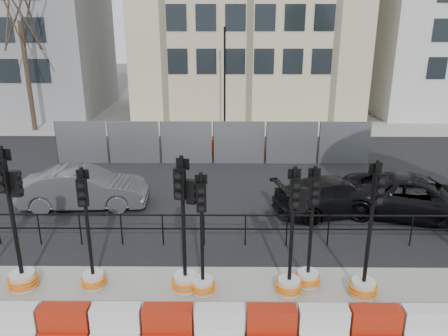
{
  "coord_description": "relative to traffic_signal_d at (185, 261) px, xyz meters",
  "views": [
    {
      "loc": [
        0.68,
        -10.21,
        6.24
      ],
      "look_at": [
        0.56,
        3.0,
        1.81
      ],
      "focal_mm": 35.0,
      "sensor_mm": 36.0,
      "label": 1
    }
  ],
  "objects": [
    {
      "name": "barrier_row",
      "position": [
        0.34,
        -1.76,
        -0.45
      ],
      "size": [
        14.65,
        0.5,
        0.8
      ],
      "color": "#B0170E",
      "rests_on": "ground"
    },
    {
      "name": "traffic_signal_e",
      "position": [
        0.43,
        -0.11,
        -0.18
      ],
      "size": [
        0.61,
        0.61,
        3.09
      ],
      "rotation": [
        0.0,
        0.0,
        0.06
      ],
      "color": "silver",
      "rests_on": "ground"
    },
    {
      "name": "sidewalk_far",
      "position": [
        0.34,
        17.04,
        -0.81
      ],
      "size": [
        40.0,
        4.0,
        0.02
      ],
      "primitive_type": "cube",
      "color": "gray",
      "rests_on": "ground"
    },
    {
      "name": "heras_fencing",
      "position": [
        0.33,
        10.83,
        -0.14
      ],
      "size": [
        14.33,
        1.72,
        2.0
      ],
      "color": "gray",
      "rests_on": "ground"
    },
    {
      "name": "traffic_signal_d",
      "position": [
        0.0,
        0.0,
        0.0
      ],
      "size": [
        0.68,
        0.68,
        3.44
      ],
      "rotation": [
        0.0,
        0.0,
        -0.32
      ],
      "color": "silver",
      "rests_on": "ground"
    },
    {
      "name": "road",
      "position": [
        0.34,
        8.04,
        -0.81
      ],
      "size": [
        40.0,
        14.0,
        0.03
      ],
      "primitive_type": "cube",
      "color": "black",
      "rests_on": "ground"
    },
    {
      "name": "kerb_railing",
      "position": [
        0.34,
        2.24,
        -0.13
      ],
      "size": [
        18.0,
        0.04,
        1.0
      ],
      "color": "black",
      "rests_on": "ground"
    },
    {
      "name": "building_grey",
      "position": [
        -13.66,
        23.02,
        6.18
      ],
      "size": [
        11.0,
        9.06,
        14.0
      ],
      "color": "gray",
      "rests_on": "ground"
    },
    {
      "name": "traffic_signal_b",
      "position": [
        -3.98,
        0.02,
        0.05
      ],
      "size": [
        0.72,
        0.72,
        3.65
      ],
      "rotation": [
        0.0,
        0.0,
        -0.08
      ],
      "color": "silver",
      "rests_on": "ground"
    },
    {
      "name": "traffic_signal_c",
      "position": [
        -2.29,
        0.1,
        -0.17
      ],
      "size": [
        0.62,
        0.62,
        3.13
      ],
      "rotation": [
        0.0,
        0.0,
        0.06
      ],
      "color": "silver",
      "rests_on": "ground"
    },
    {
      "name": "ground",
      "position": [
        0.34,
        1.04,
        -0.82
      ],
      "size": [
        120.0,
        120.0,
        0.0
      ],
      "primitive_type": "plane",
      "color": "#51514C",
      "rests_on": "ground"
    },
    {
      "name": "lamp_post_far",
      "position": [
        0.84,
        16.02,
        2.4
      ],
      "size": [
        0.12,
        0.56,
        6.0
      ],
      "color": "black",
      "rests_on": "ground"
    },
    {
      "name": "traffic_signal_f",
      "position": [
        2.51,
        -0.12,
        -0.05
      ],
      "size": [
        0.64,
        0.64,
        3.24
      ],
      "rotation": [
        0.0,
        0.0,
        0.08
      ],
      "color": "silver",
      "rests_on": "ground"
    },
    {
      "name": "traffic_signal_h",
      "position": [
        4.26,
        -0.21,
        -0.11
      ],
      "size": [
        0.67,
        0.67,
        3.42
      ],
      "rotation": [
        0.0,
        0.0,
        0.26
      ],
      "color": "silver",
      "rests_on": "ground"
    },
    {
      "name": "car_c",
      "position": [
        4.72,
        4.61,
        -0.19
      ],
      "size": [
        3.83,
        5.17,
        1.26
      ],
      "primitive_type": "imported",
      "rotation": [
        0.0,
        0.0,
        1.82
      ],
      "color": "black",
      "rests_on": "ground"
    },
    {
      "name": "traffic_signal_g",
      "position": [
        3.01,
        0.22,
        -0.17
      ],
      "size": [
        0.62,
        0.62,
        3.14
      ],
      "rotation": [
        0.0,
        0.0,
        0.01
      ],
      "color": "silver",
      "rests_on": "ground"
    },
    {
      "name": "car_b",
      "position": [
        -4.01,
        5.02,
        -0.1
      ],
      "size": [
        2.07,
        4.54,
        1.43
      ],
      "primitive_type": "imported",
      "rotation": [
        0.0,
        0.0,
        1.63
      ],
      "color": "#47474C",
      "rests_on": "ground"
    },
    {
      "name": "tree_bare_far",
      "position": [
        -10.66,
        16.54,
        5.83
      ],
      "size": [
        2.0,
        2.0,
        9.0
      ],
      "color": "#473828",
      "rests_on": "ground"
    },
    {
      "name": "car_d",
      "position": [
        7.34,
        4.31,
        -0.12
      ],
      "size": [
        5.32,
        6.39,
        1.39
      ],
      "primitive_type": "imported",
      "rotation": [
        0.0,
        0.0,
        1.25
      ],
      "color": "black",
      "rests_on": "ground"
    }
  ]
}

